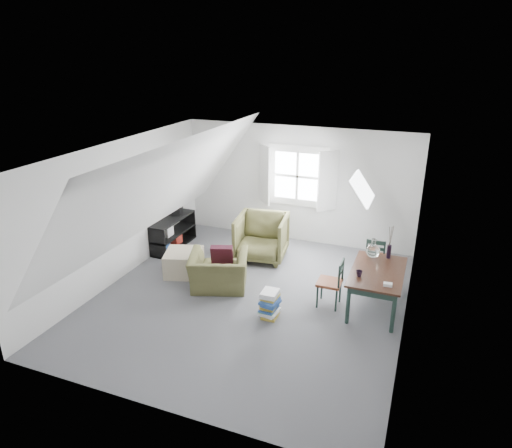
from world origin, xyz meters
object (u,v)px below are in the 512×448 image
at_px(dining_chair_far, 375,257).
at_px(dining_chair_near, 332,282).
at_px(magazine_stack, 270,304).
at_px(armchair_far, 261,258).
at_px(dining_table, 377,276).
at_px(armchair_near, 219,288).
at_px(media_shelf, 172,235).
at_px(ottoman, 184,263).

relative_size(dining_chair_far, dining_chair_near, 0.99).
bearing_deg(magazine_stack, armchair_far, 114.06).
xyz_separation_m(dining_table, dining_chair_near, (-0.69, -0.18, -0.16)).
height_order(dining_table, magazine_stack, dining_table).
relative_size(armchair_near, dining_table, 0.73).
xyz_separation_m(armchair_far, dining_chair_near, (1.70, -1.29, 0.43)).
xyz_separation_m(armchair_near, dining_chair_near, (1.97, 0.13, 0.43)).
bearing_deg(media_shelf, magazine_stack, -29.97).
bearing_deg(dining_chair_far, armchair_far, -9.51).
relative_size(armchair_near, ottoman, 1.50).
relative_size(armchair_far, dining_table, 0.73).
xyz_separation_m(ottoman, dining_chair_far, (3.35, 1.10, 0.20)).
xyz_separation_m(dining_table, magazine_stack, (-1.51, -0.86, -0.37)).
distance_m(armchair_far, media_shelf, 1.98).
bearing_deg(media_shelf, dining_chair_near, -14.59).
bearing_deg(media_shelf, armchair_near, -33.90).
relative_size(armchair_far, media_shelf, 0.78).
bearing_deg(armchair_far, ottoman, -141.46).
distance_m(armchair_near, dining_chair_near, 2.02).
distance_m(ottoman, dining_chair_far, 3.53).
bearing_deg(dining_chair_far, magazine_stack, 46.69).
bearing_deg(ottoman, magazine_stack, -22.13).
bearing_deg(dining_table, armchair_far, 157.89).
distance_m(armchair_far, ottoman, 1.62).
relative_size(armchair_far, ottoman, 1.50).
bearing_deg(ottoman, dining_chair_near, -2.68).
bearing_deg(ottoman, dining_table, 0.74).
bearing_deg(ottoman, armchair_far, 46.23).
xyz_separation_m(ottoman, magazine_stack, (1.99, -0.81, -0.00)).
height_order(armchair_near, magazine_stack, magazine_stack).
distance_m(ottoman, magazine_stack, 2.15).
xyz_separation_m(armchair_far, dining_table, (2.39, -1.12, 0.59)).
bearing_deg(media_shelf, armchair_far, 8.09).
bearing_deg(magazine_stack, dining_chair_near, 39.63).
height_order(dining_chair_far, dining_chair_near, dining_chair_near).
bearing_deg(magazine_stack, dining_table, 29.58).
relative_size(media_shelf, magazine_stack, 2.93).
distance_m(dining_chair_near, magazine_stack, 1.09).
bearing_deg(armchair_near, dining_chair_near, 164.63).
height_order(armchair_far, dining_chair_near, dining_chair_near).
relative_size(dining_chair_near, magazine_stack, 1.89).
distance_m(armchair_near, armchair_far, 1.45).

